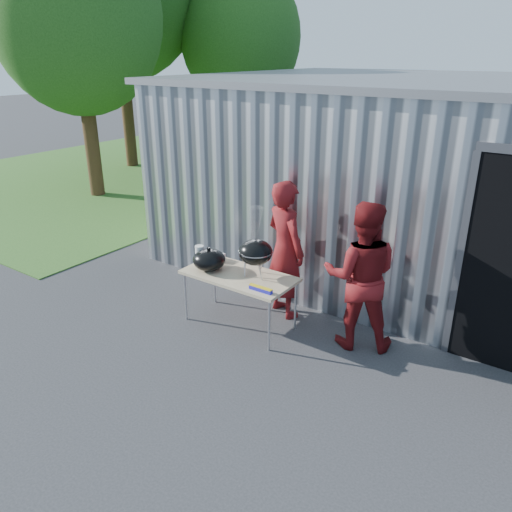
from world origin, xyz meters
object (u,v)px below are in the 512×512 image
Objects in this scene: person_cook at (285,249)px; kettle_grill at (256,247)px; person_bystander at (361,276)px; folding_table at (239,277)px.

kettle_grill is at bearing 102.90° from person_cook.
person_cook is 1.20m from person_bystander.
kettle_grill is 0.49× the size of person_cook.
person_cook is at bearing 79.89° from kettle_grill.
folding_table is 0.51m from kettle_grill.
kettle_grill is at bearing 20.89° from folding_table.
person_bystander is at bearing 17.42° from folding_table.
person_bystander is (1.29, 0.39, -0.22)m from kettle_grill.
person_bystander is at bearing -165.31° from person_cook.
person_bystander reaches higher than folding_table.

